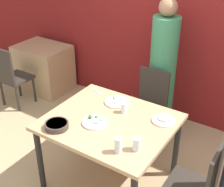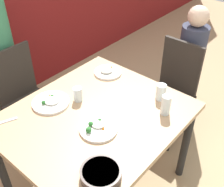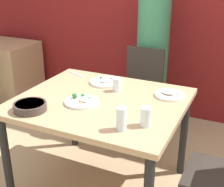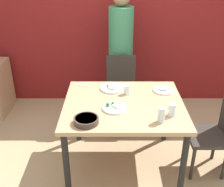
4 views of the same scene
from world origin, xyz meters
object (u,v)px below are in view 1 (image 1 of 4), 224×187
(chair_child_spot, at_px, (198,186))
(glass_water_tall, at_px, (124,108))
(plate_rice_adult, at_px, (163,120))
(chair_adult_spot, at_px, (149,106))
(bowl_curry, at_px, (57,125))
(person_adult, at_px, (163,73))

(chair_child_spot, relative_size, glass_water_tall, 9.01)
(chair_child_spot, height_order, plate_rice_adult, chair_child_spot)
(chair_child_spot, bearing_deg, chair_adult_spot, -134.94)
(plate_rice_adult, bearing_deg, bowl_curry, -140.90)
(chair_adult_spot, xyz_separation_m, person_adult, (0.00, 0.33, 0.31))
(chair_child_spot, distance_m, bowl_curry, 1.36)
(person_adult, distance_m, plate_rice_adult, 1.02)
(bowl_curry, bearing_deg, person_adult, 77.35)
(plate_rice_adult, bearing_deg, glass_water_tall, -169.96)
(chair_adult_spot, bearing_deg, person_adult, 90.00)
(person_adult, bearing_deg, chair_child_spot, -53.45)
(chair_adult_spot, height_order, bowl_curry, chair_adult_spot)
(chair_child_spot, xyz_separation_m, plate_rice_adult, (-0.50, 0.35, 0.30))
(chair_adult_spot, distance_m, glass_water_tall, 0.74)
(chair_adult_spot, distance_m, person_adult, 0.45)
(bowl_curry, relative_size, plate_rice_adult, 0.99)
(bowl_curry, height_order, glass_water_tall, glass_water_tall)
(person_adult, relative_size, glass_water_tall, 16.56)
(chair_adult_spot, distance_m, chair_child_spot, 1.33)
(glass_water_tall, bearing_deg, chair_adult_spot, 92.96)
(chair_child_spot, bearing_deg, glass_water_tall, -106.93)
(chair_child_spot, bearing_deg, plate_rice_adult, -124.54)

